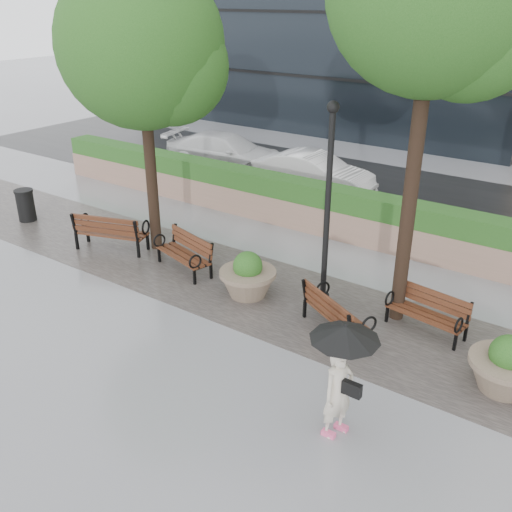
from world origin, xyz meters
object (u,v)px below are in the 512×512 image
Objects in this scene: car_left at (227,153)px; bench_1 at (184,260)px; planter_right at (506,370)px; planter_left at (248,279)px; bench_3 at (426,320)px; pedestrian at (341,370)px; bench_0 at (112,239)px; trash_bin at (26,206)px; bench_2 at (335,321)px; car_right at (313,173)px; lamppost at (327,223)px.

bench_1 is at bearing -160.70° from car_left.
planter_left is at bearing 177.83° from planter_right.
pedestrian reaches higher than bench_3.
bench_3 is 2.02m from planter_right.
bench_3 is 3.68m from pedestrian.
trash_bin is at bearing -18.45° from bench_0.
bench_1 is 0.37× the size of car_left.
car_right reaches higher than bench_2.
pedestrian reaches higher than bench_1.
bench_1 is 1.42× the size of planter_right.
planter_left is (-3.75, -0.82, 0.16)m from bench_3.
trash_bin is 7.74m from car_left.
planter_left is at bearing -163.14° from car_right.
planter_right is 14.22m from car_left.
lamppost is 10.75m from car_left.
trash_bin is (-3.67, 0.01, 0.15)m from bench_0.
bench_0 is 1.23× the size of bench_3.
car_left is at bearing 136.35° from bench_1.
trash_bin is at bearing -179.85° from planter_left.
car_right is (-2.44, 7.10, 0.26)m from planter_left.
car_right is (5.60, 7.12, 0.23)m from trash_bin.
lamppost reaches higher than pedestrian.
planter_right reaches higher than bench_3.
car_right is 2.17× the size of pedestrian.
planter_right is (3.17, 0.06, 0.15)m from bench_2.
lamppost is (-2.15, -0.31, 1.68)m from bench_3.
car_left is at bearing 130.46° from planter_left.
lamppost is (1.60, 0.51, 1.51)m from planter_left.
car_left reaches higher than bench_3.
car_left is at bearing -93.05° from bench_0.
planter_right is at bearing -21.97° from bench_3.
pedestrian is at bearing -125.63° from planter_right.
lamppost is at bearing 169.49° from planter_right.
car_left is at bearing 146.96° from planter_right.
bench_1 reaches higher than bench_3.
bench_1 is 5.79m from bench_3.
trash_bin is at bearing -167.15° from bench_3.
bench_2 is (4.32, -0.42, -0.00)m from bench_1.
lamppost is at bearing -142.84° from car_left.
car_left reaches higher than bench_2.
planter_right reaches higher than bench_1.
bench_0 reaches higher than trash_bin.
car_right is (-4.75, 7.36, 0.41)m from bench_2.
bench_2 is 2.34m from planter_left.
bench_2 is 1.97m from lamppost.
planter_left is 0.31× the size of car_right.
car_left is at bearing 78.07° from trash_bin.
lamppost is 0.91× the size of car_left.
bench_2 is 8.78m from car_right.
car_left is 14.43m from pedestrian.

